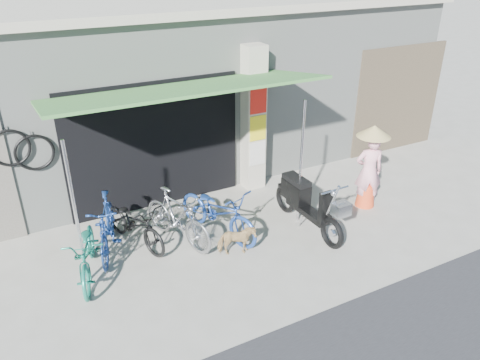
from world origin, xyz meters
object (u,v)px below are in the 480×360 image
street_dog (237,241)px  moped (306,203)px  bike_black (135,223)px  bike_silver (177,217)px  bike_navy (218,211)px  bike_blue (107,226)px  nun (369,167)px  bike_teal (88,253)px

street_dog → moped: moped is taller
bike_black → moped: bearing=-37.2°
bike_silver → bike_navy: (0.72, -0.11, -0.02)m
bike_black → street_dog: bearing=-57.3°
bike_blue → street_dog: 2.18m
bike_navy → nun: nun is taller
street_dog → moped: size_ratio=0.32×
bike_black → bike_silver: 0.73m
bike_silver → nun: 3.83m
bike_blue → moped: bearing=3.8°
bike_navy → moped: size_ratio=0.92×
bike_teal → nun: 5.36m
bike_teal → moped: bearing=9.1°
bike_teal → bike_navy: (2.28, 0.14, 0.04)m
bike_silver → nun: (3.78, -0.50, 0.35)m
moped → nun: (1.54, 0.12, 0.33)m
bike_blue → nun: (4.92, -0.78, 0.34)m
bike_navy → street_dog: (0.02, -0.69, -0.21)m
bike_blue → bike_silver: (1.14, -0.28, -0.00)m
bike_navy → moped: 1.61m
bike_silver → street_dog: (0.74, -0.80, -0.23)m
bike_teal → street_dog: bearing=1.3°
nun → bike_silver: bearing=14.4°
bike_teal → bike_navy: bike_navy is taller
bike_silver → moped: bearing=-35.5°
moped → bike_blue: bearing=163.2°
bike_silver → nun: nun is taller
bike_teal → bike_silver: size_ratio=0.99×
bike_black → bike_navy: bike_navy is taller
street_dog → nun: size_ratio=0.37×
bike_navy → street_dog: bearing=-109.3°
bike_black → moped: (2.91, -0.90, 0.09)m
bike_blue → bike_black: size_ratio=1.04×
nun → street_dog: bearing=27.6°
street_dog → bike_teal: bearing=92.3°
street_dog → nun: (3.04, 0.30, 0.58)m
bike_silver → street_dog: bearing=-67.3°
bike_blue → bike_black: bearing=18.3°
bike_teal → street_dog: bike_teal is taller
bike_black → bike_silver: bike_silver is taller
bike_teal → bike_silver: bearing=23.8°
street_dog → moped: 1.53m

